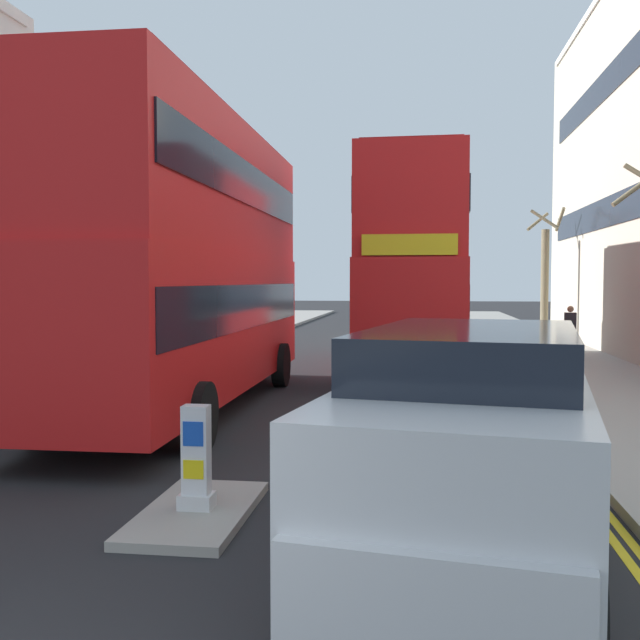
{
  "coord_description": "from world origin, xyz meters",
  "views": [
    {
      "loc": [
        2.35,
        -2.53,
        2.53
      ],
      "look_at": [
        0.5,
        11.0,
        1.8
      ],
      "focal_mm": 40.97,
      "sensor_mm": 36.0,
      "label": 1
    }
  ],
  "objects_px": {
    "double_decker_bus_oncoming": "(417,263)",
    "taxi_minivan": "(469,452)",
    "pedestrian_far": "(570,331)",
    "keep_left_bollard": "(196,461)",
    "double_decker_bus_away": "(186,255)"
  },
  "relations": [
    {
      "from": "double_decker_bus_away",
      "to": "pedestrian_far",
      "type": "relative_size",
      "value": 6.68
    },
    {
      "from": "double_decker_bus_away",
      "to": "keep_left_bollard",
      "type": "bearing_deg",
      "value": -71.14
    },
    {
      "from": "keep_left_bollard",
      "to": "double_decker_bus_oncoming",
      "type": "height_order",
      "value": "double_decker_bus_oncoming"
    },
    {
      "from": "double_decker_bus_away",
      "to": "pedestrian_far",
      "type": "distance_m",
      "value": 13.52
    },
    {
      "from": "double_decker_bus_oncoming",
      "to": "pedestrian_far",
      "type": "bearing_deg",
      "value": 29.8
    },
    {
      "from": "keep_left_bollard",
      "to": "pedestrian_far",
      "type": "relative_size",
      "value": 0.69
    },
    {
      "from": "pedestrian_far",
      "to": "keep_left_bollard",
      "type": "bearing_deg",
      "value": -113.55
    },
    {
      "from": "taxi_minivan",
      "to": "pedestrian_far",
      "type": "distance_m",
      "value": 17.72
    },
    {
      "from": "double_decker_bus_oncoming",
      "to": "keep_left_bollard",
      "type": "bearing_deg",
      "value": -99.62
    },
    {
      "from": "double_decker_bus_away",
      "to": "double_decker_bus_oncoming",
      "type": "height_order",
      "value": "same"
    },
    {
      "from": "double_decker_bus_oncoming",
      "to": "taxi_minivan",
      "type": "height_order",
      "value": "double_decker_bus_oncoming"
    },
    {
      "from": "taxi_minivan",
      "to": "double_decker_bus_away",
      "type": "bearing_deg",
      "value": 123.47
    },
    {
      "from": "double_decker_bus_oncoming",
      "to": "pedestrian_far",
      "type": "relative_size",
      "value": 6.71
    },
    {
      "from": "keep_left_bollard",
      "to": "taxi_minivan",
      "type": "bearing_deg",
      "value": -22.52
    },
    {
      "from": "keep_left_bollard",
      "to": "double_decker_bus_oncoming",
      "type": "distance_m",
      "value": 13.75
    }
  ]
}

